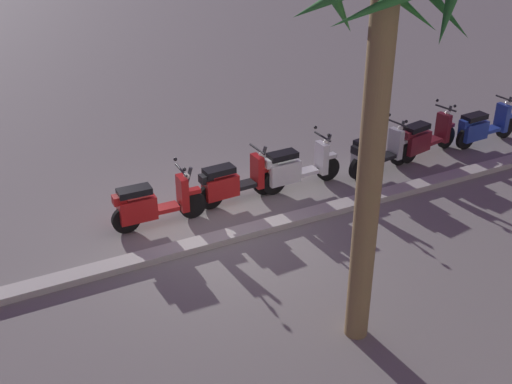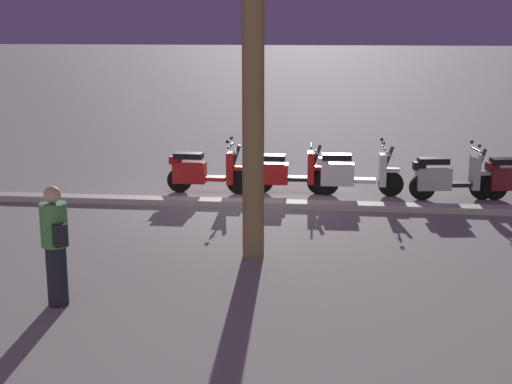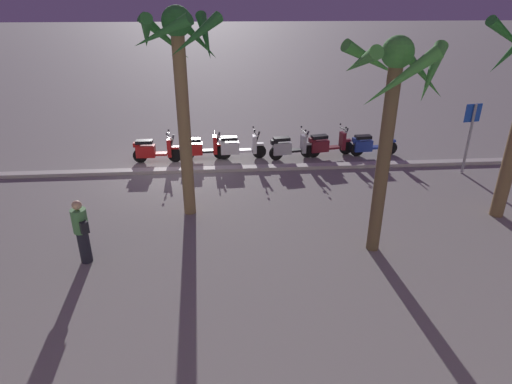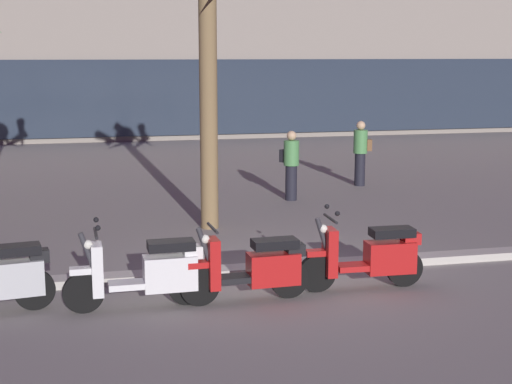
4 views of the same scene
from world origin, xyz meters
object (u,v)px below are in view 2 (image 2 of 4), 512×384
scooter_white_mid_rear (351,173)px  scooter_red_gap_after_mid (202,172)px  scooter_silver_lead_nearest (446,177)px  pedestrian_by_palm_tree (55,244)px  scooter_red_mid_centre (284,172)px

scooter_white_mid_rear → scooter_red_gap_after_mid: 3.10m
scooter_silver_lead_nearest → scooter_red_gap_after_mid: size_ratio=0.97×
scooter_white_mid_rear → scooter_silver_lead_nearest: bearing=174.6°
scooter_red_gap_after_mid → pedestrian_by_palm_tree: size_ratio=1.16×
scooter_white_mid_rear → pedestrian_by_palm_tree: pedestrian_by_palm_tree is taller
pedestrian_by_palm_tree → scooter_silver_lead_nearest: bearing=-131.1°
scooter_red_gap_after_mid → pedestrian_by_palm_tree: 6.56m
scooter_red_mid_centre → pedestrian_by_palm_tree: 7.09m
scooter_red_mid_centre → scooter_white_mid_rear: bearing=178.5°
scooter_red_mid_centre → scooter_red_gap_after_mid: bearing=5.5°
scooter_white_mid_rear → scooter_red_mid_centre: scooter_white_mid_rear is taller
scooter_silver_lead_nearest → scooter_red_mid_centre: (3.29, -0.21, -0.02)m
scooter_red_gap_after_mid → pedestrian_by_palm_tree: pedestrian_by_palm_tree is taller
scooter_silver_lead_nearest → scooter_white_mid_rear: bearing=-5.4°
scooter_red_mid_centre → scooter_red_gap_after_mid: size_ratio=0.97×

